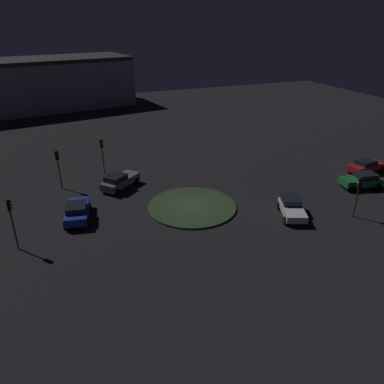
# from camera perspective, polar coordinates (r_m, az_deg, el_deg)

# --- Properties ---
(ground_plane) EXTENTS (114.52, 114.52, 0.00)m
(ground_plane) POSITION_cam_1_polar(r_m,az_deg,el_deg) (34.74, -0.00, -2.33)
(ground_plane) COLOR black
(roundabout_island) EXTENTS (8.21, 8.21, 0.17)m
(roundabout_island) POSITION_cam_1_polar(r_m,az_deg,el_deg) (34.70, -0.00, -2.21)
(roundabout_island) COLOR #2D4228
(roundabout_island) RESTS_ON ground_plane
(car_red) EXTENTS (2.37, 4.48, 1.51)m
(car_red) POSITION_cam_1_polar(r_m,az_deg,el_deg) (46.49, 25.06, 3.62)
(car_red) COLOR red
(car_red) RESTS_ON ground_plane
(car_grey) EXTENTS (4.16, 4.53, 1.61)m
(car_grey) POSITION_cam_1_polar(r_m,az_deg,el_deg) (38.93, -11.01, 1.69)
(car_grey) COLOR slate
(car_grey) RESTS_ON ground_plane
(car_white) EXTENTS (4.26, 3.19, 1.46)m
(car_white) POSITION_cam_1_polar(r_m,az_deg,el_deg) (34.19, 14.99, -2.32)
(car_white) COLOR white
(car_white) RESTS_ON ground_plane
(car_blue) EXTENTS (4.63, 2.75, 1.53)m
(car_blue) POSITION_cam_1_polar(r_m,az_deg,el_deg) (33.94, -17.13, -2.78)
(car_blue) COLOR #1E38A5
(car_blue) RESTS_ON ground_plane
(car_green) EXTENTS (2.74, 4.29, 1.56)m
(car_green) POSITION_cam_1_polar(r_m,az_deg,el_deg) (42.16, 24.49, 1.66)
(car_green) COLOR #1E7238
(car_green) RESTS_ON ground_plane
(traffic_light_southwest) EXTENTS (0.37, 0.40, 3.73)m
(traffic_light_southwest) POSITION_cam_1_polar(r_m,az_deg,el_deg) (34.95, 24.05, 0.34)
(traffic_light_southwest) COLOR #2D2D2D
(traffic_light_southwest) RESTS_ON ground_plane
(traffic_light_north) EXTENTS (0.32, 0.37, 4.22)m
(traffic_light_north) POSITION_cam_1_polar(r_m,az_deg,el_deg) (30.34, -25.91, -3.07)
(traffic_light_north) COLOR #2D2D2D
(traffic_light_north) RESTS_ON ground_plane
(traffic_light_northeast) EXTENTS (0.38, 0.39, 4.07)m
(traffic_light_northeast) POSITION_cam_1_polar(r_m,az_deg,el_deg) (39.66, -19.76, 4.31)
(traffic_light_northeast) COLOR #2D2D2D
(traffic_light_northeast) RESTS_ON ground_plane
(traffic_light_northeast_near) EXTENTS (0.40, 0.37, 3.99)m
(traffic_light_northeast_near) POSITION_cam_1_polar(r_m,az_deg,el_deg) (42.27, -13.55, 6.30)
(traffic_light_northeast_near) COLOR #2D2D2D
(traffic_light_northeast_near) RESTS_ON ground_plane
(store_building) EXTENTS (16.66, 32.30, 9.10)m
(store_building) POSITION_cam_1_polar(r_m,az_deg,el_deg) (77.92, -21.41, 15.15)
(store_building) COLOR #8C939E
(store_building) RESTS_ON ground_plane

